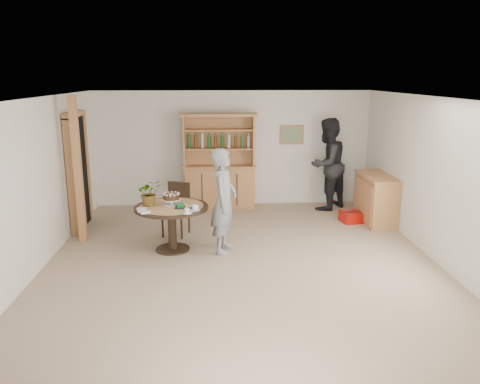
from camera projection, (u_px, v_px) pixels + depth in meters
The scene contains 17 objects.
ground at pixel (242, 264), 7.15m from camera, with size 7.00×7.00×0.00m, color tan.
room_shell at pixel (242, 152), 6.74m from camera, with size 6.04×7.04×2.52m.
doorway at pixel (78, 170), 8.67m from camera, with size 0.13×1.10×2.18m.
pine_post at pixel (78, 171), 7.87m from camera, with size 0.12×0.12×2.50m, color #BB7E4E.
hutch at pixel (219, 176), 10.11m from camera, with size 1.62×0.54×2.04m.
sideboard at pixel (376, 199), 9.12m from camera, with size 0.54×1.26×0.94m.
dining_table at pixel (172, 215), 7.61m from camera, with size 1.20×1.20×0.76m.
dining_chair at pixel (177, 205), 8.42m from camera, with size 0.53×0.53×0.95m.
birthday_cake at pixel (171, 198), 7.59m from camera, with size 0.30×0.30×0.20m.
flower_vase at pixel (149, 193), 7.55m from camera, with size 0.38×0.33×0.42m, color #3F7233.
gift_tray at pixel (184, 206), 7.45m from camera, with size 0.30×0.20×0.08m.
coffee_cup_a at pixel (195, 208), 7.31m from camera, with size 0.15×0.15×0.09m.
coffee_cup_b at pixel (187, 211), 7.14m from camera, with size 0.15×0.15×0.08m.
napkins at pixel (143, 211), 7.24m from camera, with size 0.24×0.33×0.03m.
teen_boy at pixel (224, 201), 7.49m from camera, with size 0.62×0.41×1.70m, color gray.
adult_person at pixel (327, 164), 9.93m from camera, with size 0.95×0.74×1.95m, color black.
red_suitcase at pixel (356, 216), 9.24m from camera, with size 0.65×0.48×0.21m.
Camera 1 is at (-0.40, -6.66, 2.81)m, focal length 35.00 mm.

